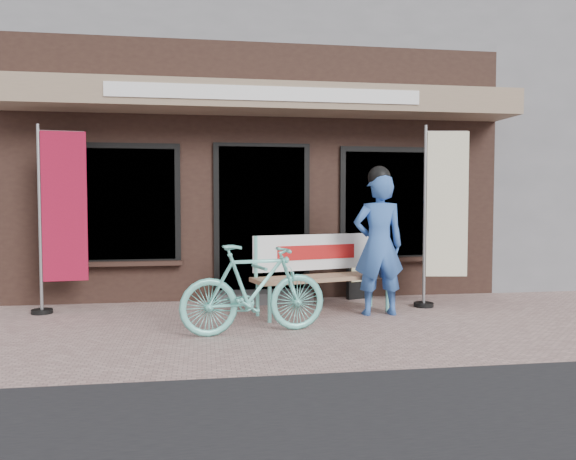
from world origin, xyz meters
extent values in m
plane|color=tan|center=(0.00, 0.00, 0.00)|extent=(70.00, 70.00, 0.00)
cube|color=black|center=(0.00, 5.00, 1.80)|extent=(7.00, 6.00, 3.60)
cube|color=slate|center=(0.00, 5.00, 4.80)|extent=(7.00, 6.00, 2.40)
cube|color=gray|center=(0.00, 1.65, 2.75)|extent=(7.00, 0.80, 0.35)
cube|color=white|center=(0.00, 1.24, 2.75)|extent=(4.00, 0.02, 0.18)
cube|color=black|center=(0.00, 1.98, 1.10)|extent=(1.20, 0.06, 2.10)
cube|color=black|center=(0.00, 1.97, 1.10)|extent=(1.35, 0.04, 2.20)
cube|color=black|center=(-2.00, 1.98, 1.35)|extent=(1.60, 0.06, 1.50)
cube|color=black|center=(2.00, 1.98, 1.35)|extent=(1.60, 0.06, 1.50)
cube|color=black|center=(-2.00, 1.97, 1.35)|extent=(1.75, 0.04, 1.65)
cube|color=black|center=(2.00, 1.97, 1.35)|extent=(1.75, 0.04, 1.65)
cube|color=black|center=(-2.00, 1.92, 0.55)|extent=(1.80, 0.18, 0.06)
cube|color=black|center=(2.00, 1.92, 0.55)|extent=(1.80, 0.18, 0.06)
cube|color=#59595B|center=(0.00, 1.75, 0.07)|extent=(1.30, 0.45, 0.15)
cylinder|color=#6BD1C2|center=(-0.07, 0.47, 0.21)|extent=(0.05, 0.05, 0.42)
cylinder|color=#6BD1C2|center=(-0.18, 0.85, 0.21)|extent=(0.05, 0.05, 0.42)
cylinder|color=#6BD1C2|center=(1.47, 0.87, 0.21)|extent=(0.05, 0.05, 0.42)
cylinder|color=#6BD1C2|center=(1.37, 1.26, 0.21)|extent=(0.05, 0.05, 0.42)
cube|color=#987153|center=(0.65, 0.86, 0.45)|extent=(1.85, 0.89, 0.05)
cylinder|color=#6BD1C2|center=(-0.19, 0.85, 0.70)|extent=(0.05, 0.05, 0.55)
cylinder|color=#6BD1C2|center=(1.39, 1.26, 0.70)|extent=(0.05, 0.05, 0.55)
cube|color=white|center=(0.59, 1.07, 0.75)|extent=(1.65, 0.47, 0.45)
cube|color=#B21414|center=(0.60, 1.05, 0.75)|extent=(1.04, 0.28, 0.18)
cylinder|color=#6BD1C2|center=(-0.17, 0.65, 0.62)|extent=(0.15, 0.43, 0.04)
cylinder|color=#6BD1C2|center=(1.47, 1.08, 0.62)|extent=(0.15, 0.43, 0.04)
imported|color=#335EB0|center=(1.30, 0.71, 0.86)|extent=(0.63, 0.42, 1.71)
sphere|color=black|center=(1.30, 0.71, 1.68)|extent=(0.28, 0.28, 0.28)
imported|color=#6BD1C2|center=(-0.30, -0.04, 0.47)|extent=(1.63, 0.72, 0.94)
cylinder|color=gray|center=(-2.80, 1.40, 1.17)|extent=(0.04, 0.04, 2.33)
cylinder|color=gray|center=(-2.54, 1.43, 2.25)|extent=(0.53, 0.09, 0.03)
cube|color=maroon|center=(-2.52, 1.43, 1.33)|extent=(0.53, 0.09, 1.86)
cylinder|color=black|center=(-2.80, 1.40, 0.03)|extent=(0.28, 0.28, 0.05)
cylinder|color=gray|center=(2.05, 1.11, 1.19)|extent=(0.04, 0.04, 2.38)
cylinder|color=gray|center=(2.32, 1.07, 2.29)|extent=(0.54, 0.10, 0.03)
cube|color=beige|center=(2.34, 1.07, 1.35)|extent=(0.54, 0.11, 1.89)
cylinder|color=black|center=(2.05, 1.11, 0.03)|extent=(0.29, 0.29, 0.05)
cube|color=black|center=(1.39, 1.84, 0.41)|extent=(0.42, 0.21, 0.83)
cube|color=beige|center=(1.40, 1.80, 0.51)|extent=(0.34, 0.13, 0.51)
camera|label=1|loc=(-0.82, -5.87, 1.40)|focal=35.00mm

